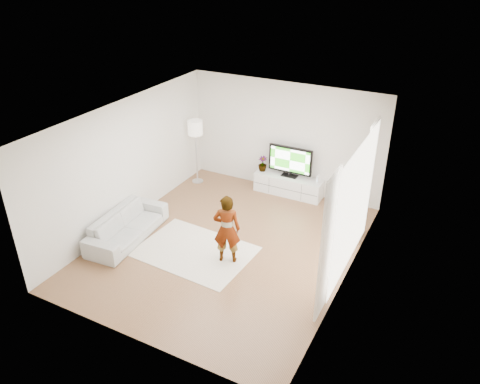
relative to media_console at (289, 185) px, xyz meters
The scene contains 17 objects.
floor 2.79m from the media_console, 95.19° to the right, with size 6.00×6.00×0.00m, color #926642.
ceiling 3.77m from the media_console, 95.19° to the right, with size 6.00×6.00×0.00m, color white.
wall_left 4.07m from the media_console, 134.86° to the right, with size 0.02×6.00×2.80m, color silver.
wall_right 3.75m from the media_console, 50.88° to the right, with size 0.02×6.00×2.80m, color silver.
wall_back 1.21m from the media_console, 136.91° to the left, with size 5.00×0.02×2.80m, color silver.
wall_front 5.89m from the media_console, 92.50° to the right, with size 5.00×0.02×2.80m, color silver.
window 3.54m from the media_console, 47.88° to the right, with size 0.01×2.60×2.50m, color white.
curtain_near 4.47m from the media_console, 60.29° to the right, with size 0.04×0.70×2.60m, color white.
curtain_far 2.68m from the media_console, 28.46° to the right, with size 0.04×0.70×2.60m, color white.
media_console is the anchor object (origin of this frame).
television 0.67m from the media_console, 90.00° to the left, with size 1.13×0.22×0.78m.
game_console 0.83m from the media_console, ahead, with size 0.07×0.15×0.20m.
potted_plant 0.86m from the media_console, behind, with size 0.22×0.22×0.40m, color #3F7238.
rug 3.35m from the media_console, 102.94° to the right, with size 2.30×1.66×0.01m, color beige.
player 3.25m from the media_console, 90.07° to the right, with size 0.53×0.35×1.46m, color #334772.
sofa 4.17m from the media_console, 123.51° to the right, with size 2.07×0.81×0.60m, color #AFAFAA.
floor_lamp 2.75m from the media_console, 169.18° to the right, with size 0.38×0.38×1.71m.
Camera 1 is at (4.02, -7.14, 5.62)m, focal length 35.00 mm.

